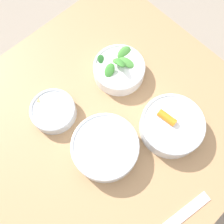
% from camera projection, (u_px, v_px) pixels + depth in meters
% --- Properties ---
extents(ground_plane, '(10.00, 10.00, 0.00)m').
position_uv_depth(ground_plane, '(104.00, 163.00, 1.46)').
color(ground_plane, gray).
extents(dining_table, '(0.98, 0.86, 0.72)m').
position_uv_depth(dining_table, '(99.00, 137.00, 0.90)').
color(dining_table, '#99724C').
rests_on(dining_table, ground_plane).
extents(bowl_carrots, '(0.19, 0.19, 0.07)m').
position_uv_depth(bowl_carrots, '(172.00, 126.00, 0.76)').
color(bowl_carrots, silver).
rests_on(bowl_carrots, dining_table).
extents(bowl_greens, '(0.17, 0.17, 0.10)m').
position_uv_depth(bowl_greens, '(119.00, 69.00, 0.83)').
color(bowl_greens, white).
rests_on(bowl_greens, dining_table).
extents(bowl_beans_hotdog, '(0.20, 0.20, 0.06)m').
position_uv_depth(bowl_beans_hotdog, '(105.00, 148.00, 0.74)').
color(bowl_beans_hotdog, silver).
rests_on(bowl_beans_hotdog, dining_table).
extents(bowl_cookies, '(0.14, 0.15, 0.04)m').
position_uv_depth(bowl_cookies, '(53.00, 111.00, 0.78)').
color(bowl_cookies, silver).
rests_on(bowl_cookies, dining_table).
extents(ruler, '(0.26, 0.07, 0.00)m').
position_uv_depth(ruler, '(173.00, 223.00, 0.69)').
color(ruler, '#EFB7C6').
rests_on(ruler, dining_table).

